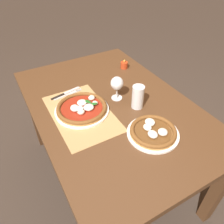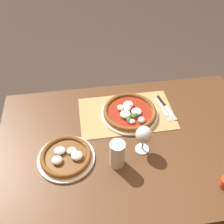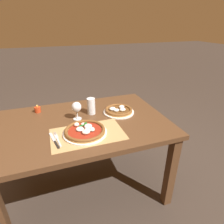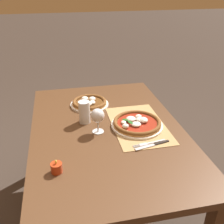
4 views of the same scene
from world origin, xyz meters
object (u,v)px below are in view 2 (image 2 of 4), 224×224
Objects in this scene: pizza_near at (130,112)px; pint_glass at (117,155)px; fork at (163,109)px; knife at (166,107)px; wine_glass at (144,136)px; pizza_far at (66,156)px.

pizza_near is 2.22× the size of pint_glass.
knife is (-0.02, -0.01, 0.00)m from fork.
pizza_near is 2.08× the size of wine_glass.
wine_glass is 0.72× the size of knife.
pizza_far is 1.29× the size of knife.
pizza_far is 1.90× the size of pint_glass.
wine_glass is at bearing 54.30° from fork.
knife is (-0.34, -0.33, -0.06)m from pint_glass.
pizza_near is at bearing -86.86° from wine_glass.
knife is at bearing -153.41° from fork.
fork is at bearing 26.59° from knife.
pint_glass reaches higher than fork.
fork is at bearing -155.01° from pizza_far.
wine_glass reaches higher than pint_glass.
pizza_near is 0.44m from pizza_far.
fork is at bearing -125.70° from wine_glass.
pizza_far is 0.38m from wine_glass.
wine_glass is 0.77× the size of fork.
pizza_near is 1.61× the size of fork.
pint_glass is 0.68× the size of knife.
pizza_far is at bearing 0.34° from wine_glass.
pizza_far is at bearing -14.57° from pint_glass.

